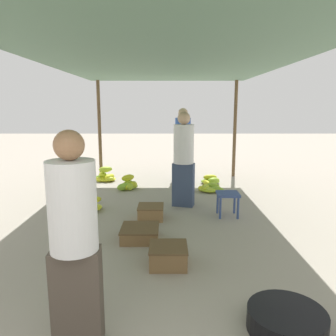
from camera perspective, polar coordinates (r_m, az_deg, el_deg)
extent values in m
cylinder|color=brown|center=(8.17, -11.60, 6.61)|extent=(0.08, 0.08, 2.32)
cylinder|color=brown|center=(8.16, 11.80, 6.60)|extent=(0.08, 0.08, 2.32)
cube|color=#567A60|center=(4.84, 0.00, 18.26)|extent=(3.69, 6.76, 0.04)
cube|color=#4C4238|center=(2.58, -15.28, -20.83)|extent=(0.36, 0.21, 0.72)
cylinder|color=white|center=(2.31, -16.09, -6.41)|extent=(0.35, 0.35, 0.63)
sphere|color=#9E704C|center=(2.23, -16.63, 3.84)|extent=(0.20, 0.20, 0.20)
cube|color=#384C84|center=(5.20, 10.62, -4.47)|extent=(0.34, 0.34, 0.04)
cylinder|color=#384C84|center=(5.10, 9.31, -6.94)|extent=(0.04, 0.04, 0.34)
cylinder|color=#384C84|center=(5.15, 12.32, -6.88)|extent=(0.04, 0.04, 0.34)
cylinder|color=#384C84|center=(5.36, 8.86, -6.07)|extent=(0.04, 0.04, 0.34)
cylinder|color=#384C84|center=(5.40, 11.73, -6.02)|extent=(0.04, 0.04, 0.34)
cylinder|color=black|center=(2.90, 20.16, -23.73)|extent=(0.60, 0.60, 0.17)
ellipsoid|color=yellow|center=(5.58, -12.57, -5.49)|extent=(0.28, 0.28, 0.11)
ellipsoid|color=#9AC231|center=(5.42, -14.84, -7.10)|extent=(0.32, 0.25, 0.11)
ellipsoid|color=yellow|center=(5.75, -16.00, -6.26)|extent=(0.21, 0.29, 0.13)
ellipsoid|color=#8BBC33|center=(5.72, -13.89, -5.79)|extent=(0.15, 0.25, 0.14)
ellipsoid|color=yellow|center=(5.64, -13.99, -6.69)|extent=(0.55, 0.48, 0.10)
ellipsoid|color=#ACC92D|center=(6.80, -6.41, -3.25)|extent=(0.14, 0.21, 0.15)
ellipsoid|color=#8ABC33|center=(6.81, -7.52, -3.25)|extent=(0.33, 0.33, 0.15)
ellipsoid|color=yellow|center=(6.95, -5.82, -2.84)|extent=(0.19, 0.31, 0.13)
ellipsoid|color=yellow|center=(6.93, -6.76, -1.69)|extent=(0.30, 0.30, 0.14)
ellipsoid|color=yellow|center=(6.83, -6.69, -3.29)|extent=(0.19, 0.23, 0.11)
ellipsoid|color=#ABC92D|center=(6.96, -6.69, -2.66)|extent=(0.27, 0.24, 0.13)
ellipsoid|color=#A5C62F|center=(6.96, -6.74, -3.15)|extent=(0.41, 0.36, 0.10)
ellipsoid|color=#C0D12A|center=(7.60, -9.99, -1.83)|extent=(0.23, 0.18, 0.10)
ellipsoid|color=#91BE32|center=(7.86, -10.42, -1.49)|extent=(0.31, 0.28, 0.13)
ellipsoid|color=#AAC82E|center=(7.71, -10.60, -0.21)|extent=(0.35, 0.27, 0.13)
ellipsoid|color=#C2D229|center=(7.76, -11.08, -1.14)|extent=(0.26, 0.26, 0.13)
ellipsoid|color=yellow|center=(7.65, -9.90, -1.49)|extent=(0.26, 0.33, 0.12)
ellipsoid|color=#79B536|center=(7.81, -11.50, -1.60)|extent=(0.23, 0.13, 0.10)
ellipsoid|color=yellow|center=(7.68, -11.69, -1.94)|extent=(0.23, 0.23, 0.12)
ellipsoid|color=yellow|center=(7.73, -10.47, -1.88)|extent=(0.43, 0.38, 0.10)
ellipsoid|color=yellow|center=(6.73, 6.16, -3.57)|extent=(0.20, 0.24, 0.11)
ellipsoid|color=#96C031|center=(6.65, 8.69, -3.74)|extent=(0.34, 0.26, 0.12)
ellipsoid|color=#BFD12A|center=(6.69, 6.83, -3.39)|extent=(0.25, 0.33, 0.10)
ellipsoid|color=#9DC330|center=(6.77, 8.14, -3.06)|extent=(0.29, 0.23, 0.10)
ellipsoid|color=#C3D229|center=(6.77, 6.63, -3.39)|extent=(0.16, 0.27, 0.14)
ellipsoid|color=#B9CE2B|center=(6.87, 8.01, -3.16)|extent=(0.33, 0.26, 0.15)
ellipsoid|color=#B2CC2C|center=(6.71, 7.63, -3.69)|extent=(0.45, 0.40, 0.10)
ellipsoid|color=yellow|center=(7.38, 7.56, -1.58)|extent=(0.32, 0.15, 0.12)
ellipsoid|color=#97C131|center=(7.34, 8.16, -2.16)|extent=(0.30, 0.21, 0.13)
ellipsoid|color=#9CC330|center=(7.45, 7.57, -1.63)|extent=(0.27, 0.14, 0.12)
ellipsoid|color=yellow|center=(7.28, 6.85, -2.49)|extent=(0.19, 0.29, 0.10)
ellipsoid|color=#92BF32|center=(7.42, 7.60, -2.32)|extent=(0.42, 0.36, 0.10)
cube|color=brown|center=(3.67, 0.27, -15.12)|extent=(0.40, 0.40, 0.20)
cube|color=brown|center=(3.62, 0.27, -13.55)|extent=(0.41, 0.41, 0.02)
cube|color=brown|center=(4.33, -4.67, -11.38)|extent=(0.47, 0.47, 0.15)
cube|color=brown|center=(4.30, -4.69, -10.35)|extent=(0.49, 0.49, 0.02)
cube|color=olive|center=(5.07, -2.79, -7.79)|extent=(0.38, 0.38, 0.19)
cube|color=brown|center=(5.04, -2.80, -6.67)|extent=(0.39, 0.39, 0.02)
cube|color=#384766|center=(5.65, 2.92, -2.91)|extent=(0.40, 0.29, 0.75)
cylinder|color=white|center=(5.53, 2.99, 4.18)|extent=(0.42, 0.42, 0.65)
sphere|color=tan|center=(5.50, 3.03, 8.67)|extent=(0.21, 0.21, 0.21)
cube|color=#384766|center=(7.63, 2.79, 0.71)|extent=(0.42, 0.32, 0.78)
cylinder|color=#3359B2|center=(7.54, 2.84, 6.15)|extent=(0.45, 0.45, 0.67)
sphere|color=tan|center=(7.52, 2.87, 9.55)|extent=(0.22, 0.22, 0.22)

